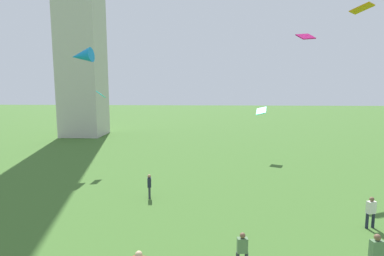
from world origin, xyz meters
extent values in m
sphere|color=#D8AD84|center=(-1.12, 7.68, 1.68)|extent=(0.25, 0.25, 0.25)
cube|color=#51754C|center=(2.66, 9.58, 1.08)|extent=(0.44, 0.27, 0.61)
sphere|color=brown|center=(2.66, 9.58, 1.50)|extent=(0.23, 0.23, 0.23)
cylinder|color=#2D3338|center=(-2.67, 17.71, 0.39)|extent=(0.15, 0.15, 0.78)
cylinder|color=#2D3338|center=(-2.61, 17.35, 0.39)|extent=(0.15, 0.15, 0.78)
cube|color=#1E2333|center=(-2.64, 17.53, 1.08)|extent=(0.31, 0.45, 0.61)
sphere|color=#A37556|center=(-2.64, 17.53, 1.50)|extent=(0.23, 0.23, 0.23)
cube|color=#51754C|center=(7.78, 9.33, 1.22)|extent=(0.51, 0.34, 0.69)
sphere|color=brown|center=(7.78, 9.33, 1.69)|extent=(0.25, 0.25, 0.25)
cylinder|color=#1E2333|center=(10.01, 13.76, 0.41)|extent=(0.15, 0.15, 0.82)
cylinder|color=#1E2333|center=(9.65, 13.66, 0.41)|extent=(0.15, 0.15, 0.82)
cube|color=silver|center=(9.83, 13.71, 1.15)|extent=(0.50, 0.36, 0.65)
sphere|color=brown|center=(9.83, 13.71, 1.59)|extent=(0.24, 0.24, 0.24)
cube|color=#B30D5C|center=(9.29, 24.45, 11.53)|extent=(1.71, 1.44, 0.71)
cone|color=#1080D1|center=(-11.12, 27.89, 10.40)|extent=(2.25, 1.57, 1.66)
cube|color=#22F1BE|center=(6.84, 30.19, 4.91)|extent=(1.26, 1.66, 0.84)
cube|color=#05D6CE|center=(-8.69, 25.98, 6.71)|extent=(0.67, 1.10, 0.70)
cube|color=#CD8305|center=(12.92, 22.87, 13.34)|extent=(1.76, 1.78, 0.55)
camera|label=1|loc=(1.22, -2.10, 7.43)|focal=28.67mm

